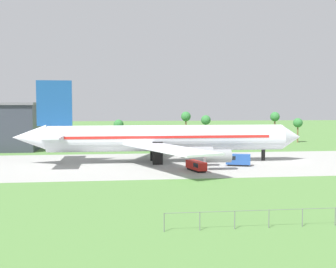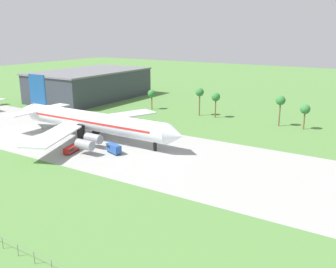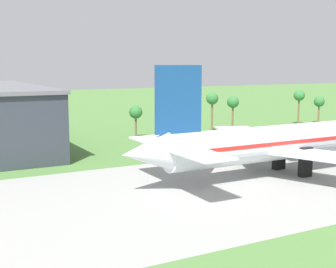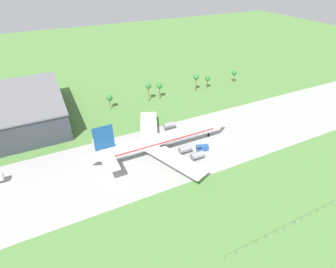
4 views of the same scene
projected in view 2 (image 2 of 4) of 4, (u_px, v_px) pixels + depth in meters
ground_plane at (174, 158)px, 107.55m from camera, size 600.00×600.00×0.00m
taxiway_strip at (174, 157)px, 107.55m from camera, size 320.00×44.00×0.02m
jet_airliner at (91, 121)px, 125.05m from camera, size 71.10×59.17×19.95m
baggage_tug at (114, 148)px, 110.96m from camera, size 5.92×3.69×2.77m
catering_van at (71, 149)px, 111.38m from camera, size 3.64×6.77×2.10m
perimeter_fence at (2, 241)px, 62.34m from camera, size 80.10×0.10×2.10m
terminal_building at (90, 85)px, 198.29m from camera, size 36.72×61.20×15.00m
palm_tree_row at (247, 101)px, 147.47m from camera, size 94.23×3.60×11.92m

